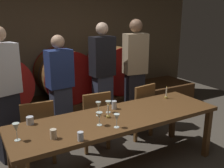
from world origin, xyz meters
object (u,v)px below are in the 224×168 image
wine_glass_far_right (108,104)px  cup_far_left (30,120)px  guest_center_left (60,87)px  cup_center_right (80,136)px  wine_glass_far_left (16,128)px  chair_left (38,129)px  wine_barrel_center (64,75)px  wine_barrel_left (0,83)px  chair_center (95,117)px  wine_glass_center (98,106)px  guest_center_right (103,76)px  guest_far_left (5,95)px  wine_barrel_right (113,69)px  wine_glass_right (117,118)px  cup_far_right (114,105)px  guest_far_right (135,72)px  wine_glass_left (99,116)px  dining_table (119,121)px  chair_right (140,108)px  candle_right (166,95)px  candle_left (108,114)px  cup_center_left (53,134)px

wine_glass_far_right → cup_far_left: size_ratio=1.68×
guest_center_left → cup_center_right: 1.59m
wine_glass_far_left → cup_center_right: bearing=-30.9°
chair_left → wine_barrel_center: bearing=-118.1°
wine_barrel_left → chair_center: bearing=-48.7°
wine_glass_center → guest_center_right: bearing=59.5°
guest_far_left → wine_barrel_right: bearing=-173.9°
guest_center_right → wine_glass_right: guest_center_right is taller
wine_glass_center → cup_far_right: bearing=19.4°
chair_left → wine_glass_right: size_ratio=5.70×
guest_far_right → wine_glass_far_left: guest_far_right is taller
wine_barrel_center → wine_glass_center: 1.71m
guest_center_right → wine_glass_left: bearing=57.5°
dining_table → chair_center: chair_center is taller
dining_table → wine_glass_right: size_ratio=16.80×
wine_barrel_left → chair_center: size_ratio=1.04×
guest_center_left → guest_far_right: size_ratio=0.88×
cup_far_left → wine_glass_far_left: bearing=-121.6°
wine_glass_far_left → wine_glass_center: size_ratio=1.02×
guest_center_left → wine_glass_center: size_ratio=9.24×
wine_barrel_left → cup_far_left: 1.54m
wine_glass_far_left → wine_glass_far_right: (1.12, 0.19, -0.03)m
chair_center → guest_center_right: guest_center_right is taller
dining_table → chair_left: (-0.82, 0.66, -0.18)m
wine_barrel_left → guest_far_left: guest_far_left is taller
wine_barrel_right → dining_table: (-1.00, -1.83, -0.20)m
cup_far_right → chair_center: bearing=103.7°
wine_barrel_right → wine_glass_right: 2.40m
wine_barrel_left → guest_far_right: size_ratio=0.50×
chair_left → cup_far_right: bearing=160.7°
wine_barrel_left → chair_left: bearing=-77.3°
chair_center → chair_right: (0.79, -0.01, 0.00)m
dining_table → candle_right: bearing=13.1°
wine_barrel_left → wine_glass_far_left: bearing=-92.7°
wine_barrel_center → wine_glass_right: 2.10m
chair_center → guest_center_right: bearing=-122.8°
wine_barrel_left → guest_center_right: guest_center_right is taller
wine_glass_right → wine_glass_far_right: 0.45m
guest_center_right → candle_left: size_ratio=9.80×
wine_barrel_left → cup_far_right: (1.16, -1.60, -0.08)m
guest_far_left → candle_left: 1.37m
guest_center_left → candle_left: (0.17, -1.19, -0.05)m
wine_glass_far_right → cup_center_left: 0.87m
chair_center → cup_center_right: 1.18m
wine_glass_right → cup_center_left: (-0.67, 0.09, -0.06)m
wine_barrel_right → guest_center_right: size_ratio=0.51×
chair_left → wine_glass_right: 1.17m
wine_barrel_left → candle_left: 2.04m
wine_glass_far_right → cup_far_right: bearing=27.9°
cup_center_right → wine_barrel_right: bearing=52.8°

